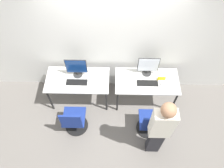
# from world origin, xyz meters

# --- Properties ---
(ground_plane) EXTENTS (20.00, 20.00, 0.00)m
(ground_plane) POSITION_xyz_m (0.00, 0.00, 0.00)
(ground_plane) COLOR slate
(wall_back) EXTENTS (12.00, 0.05, 2.80)m
(wall_back) POSITION_xyz_m (0.00, 0.78, 1.40)
(wall_back) COLOR silver
(wall_back) RESTS_ON ground_plane
(desk_left) EXTENTS (1.30, 0.66, 0.75)m
(desk_left) POSITION_xyz_m (-0.71, 0.33, 0.67)
(desk_left) COLOR silver
(desk_left) RESTS_ON ground_plane
(monitor_left) EXTENTS (0.42, 0.19, 0.46)m
(monitor_left) POSITION_xyz_m (-0.71, 0.45, 0.99)
(monitor_left) COLOR #2D2D2D
(monitor_left) RESTS_ON desk_left
(keyboard_left) EXTENTS (0.42, 0.14, 0.02)m
(keyboard_left) POSITION_xyz_m (-0.71, 0.25, 0.76)
(keyboard_left) COLOR black
(keyboard_left) RESTS_ON desk_left
(mouse_left) EXTENTS (0.06, 0.09, 0.03)m
(mouse_left) POSITION_xyz_m (-0.44, 0.24, 0.77)
(mouse_left) COLOR silver
(mouse_left) RESTS_ON desk_left
(office_chair_left) EXTENTS (0.48, 0.48, 0.89)m
(office_chair_left) POSITION_xyz_m (-0.75, -0.41, 0.36)
(office_chair_left) COLOR black
(office_chair_left) RESTS_ON ground_plane
(desk_right) EXTENTS (1.30, 0.66, 0.75)m
(desk_right) POSITION_xyz_m (0.71, 0.33, 0.67)
(desk_right) COLOR silver
(desk_right) RESTS_ON ground_plane
(monitor_right) EXTENTS (0.42, 0.19, 0.46)m
(monitor_right) POSITION_xyz_m (0.71, 0.52, 0.99)
(monitor_right) COLOR #2D2D2D
(monitor_right) RESTS_ON desk_right
(keyboard_right) EXTENTS (0.42, 0.14, 0.02)m
(keyboard_right) POSITION_xyz_m (0.71, 0.26, 0.76)
(keyboard_right) COLOR black
(keyboard_right) RESTS_ON desk_right
(mouse_right) EXTENTS (0.06, 0.09, 0.03)m
(mouse_right) POSITION_xyz_m (0.99, 0.25, 0.77)
(mouse_right) COLOR silver
(mouse_right) RESTS_ON desk_right
(office_chair_right) EXTENTS (0.48, 0.48, 0.89)m
(office_chair_right) POSITION_xyz_m (0.77, -0.44, 0.36)
(office_chair_right) COLOR black
(office_chair_right) RESTS_ON ground_plane
(person_right) EXTENTS (0.36, 0.23, 1.77)m
(person_right) POSITION_xyz_m (0.82, -0.80, 0.98)
(person_right) COLOR #232328
(person_right) RESTS_ON ground_plane
(placard_right) EXTENTS (0.16, 0.03, 0.08)m
(placard_right) POSITION_xyz_m (1.00, 0.36, 0.79)
(placard_right) COLOR yellow
(placard_right) RESTS_ON desk_right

